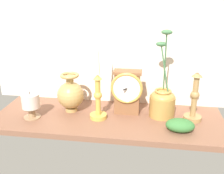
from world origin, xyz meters
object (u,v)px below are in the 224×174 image
object	(u,v)px
brass_vase_bulbous	(71,94)
pillar_candle_front	(31,104)
candlestick_tall_center	(98,88)
mantel_clock	(127,91)
brass_vase_jar	(162,101)
candlestick_tall_left	(195,94)

from	to	relation	value
brass_vase_bulbous	pillar_candle_front	bearing A→B (deg)	-148.49
candlestick_tall_center	mantel_clock	bearing A→B (deg)	29.77
mantel_clock	candlestick_tall_center	size ratio (longest dim) A/B	0.50
mantel_clock	candlestick_tall_center	world-z (taller)	candlestick_tall_center
brass_vase_jar	mantel_clock	bearing A→B (deg)	178.24
candlestick_tall_center	pillar_candle_front	size ratio (longest dim) A/B	3.27
brass_vase_bulbous	brass_vase_jar	xyz separation A→B (cm)	(40.96, 0.70, -0.99)
candlestick_tall_left	mantel_clock	bearing A→B (deg)	174.99
brass_vase_bulbous	brass_vase_jar	world-z (taller)	brass_vase_jar
candlestick_tall_left	brass_vase_bulbous	size ratio (longest dim) A/B	2.02
candlestick_tall_center	brass_vase_bulbous	world-z (taller)	candlestick_tall_center
pillar_candle_front	mantel_clock	bearing A→B (deg)	14.37
pillar_candle_front	candlestick_tall_left	bearing A→B (deg)	6.51
brass_vase_bulbous	brass_vase_jar	distance (cm)	40.98
mantel_clock	brass_vase_bulbous	world-z (taller)	mantel_clock
candlestick_tall_center	brass_vase_bulbous	size ratio (longest dim) A/B	2.21
candlestick_tall_center	brass_vase_bulbous	xyz separation A→B (cm)	(-13.75, 5.53, -5.78)
candlestick_tall_left	brass_vase_jar	distance (cm)	13.96
mantel_clock	candlestick_tall_left	xyz separation A→B (cm)	(28.50, -2.50, 1.21)
candlestick_tall_center	brass_vase_jar	size ratio (longest dim) A/B	1.03
brass_vase_jar	pillar_candle_front	size ratio (longest dim) A/B	3.16
mantel_clock	brass_vase_bulbous	xyz separation A→B (cm)	(-25.49, -1.18, -2.42)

